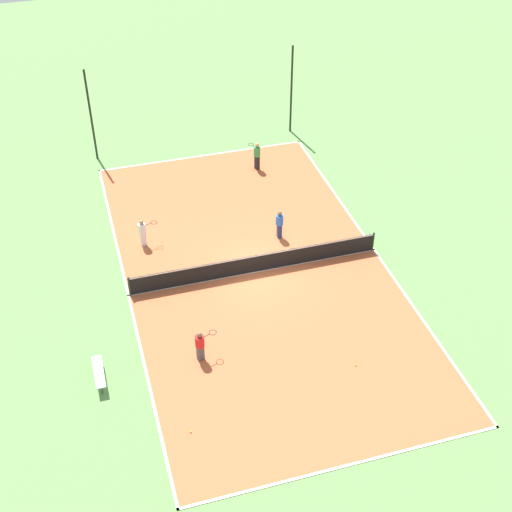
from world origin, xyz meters
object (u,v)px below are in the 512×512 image
at_px(player_coach_red, 200,344).
at_px(fence_post_back_left, 91,116).
at_px(tennis_net, 256,263).
at_px(tennis_ball_left_sideline, 356,365).
at_px(bench, 99,372).
at_px(player_near_blue, 279,223).
at_px(player_near_white, 143,231).
at_px(tennis_ball_right_alley, 264,265).
at_px(player_far_green, 257,154).
at_px(tennis_ball_midcourt, 191,432).
at_px(fence_post_back_right, 291,90).

height_order(player_coach_red, fence_post_back_left, fence_post_back_left).
height_order(tennis_net, tennis_ball_left_sideline, tennis_net).
xyz_separation_m(bench, player_near_blue, (9.20, 6.64, 0.45)).
bearing_deg(player_near_white, player_coach_red, -96.27).
xyz_separation_m(player_coach_red, tennis_ball_right_alley, (4.00, 4.83, -0.75)).
distance_m(player_far_green, tennis_ball_right_alley, 8.43).
distance_m(player_coach_red, tennis_ball_left_sideline, 6.00).
distance_m(player_near_white, tennis_ball_right_alley, 5.83).
height_order(player_coach_red, tennis_ball_midcourt, player_coach_red).
bearing_deg(player_far_green, fence_post_back_left, 49.66).
relative_size(bench, player_coach_red, 1.20).
bearing_deg(player_coach_red, tennis_net, 31.42).
xyz_separation_m(bench, fence_post_back_right, (13.05, 16.49, 2.22)).
xyz_separation_m(fence_post_back_left, fence_post_back_right, (11.29, 0.00, 0.00)).
bearing_deg(player_near_white, bench, -123.61).
height_order(tennis_ball_midcourt, tennis_ball_right_alley, same).
xyz_separation_m(player_far_green, tennis_ball_right_alley, (-2.08, -8.12, -0.86)).
relative_size(bench, tennis_ball_right_alley, 24.58).
height_order(tennis_ball_midcourt, tennis_ball_left_sideline, same).
distance_m(tennis_ball_midcourt, tennis_ball_right_alley, 9.64).
xyz_separation_m(player_coach_red, player_near_white, (-0.92, 7.87, 0.01)).
bearing_deg(tennis_ball_left_sideline, player_near_white, 123.34).
relative_size(tennis_ball_midcourt, tennis_ball_left_sideline, 1.00).
distance_m(tennis_ball_midcourt, fence_post_back_right, 22.53).
bearing_deg(tennis_ball_right_alley, player_near_white, 148.31).
xyz_separation_m(tennis_ball_right_alley, fence_post_back_right, (5.18, 11.70, 2.55)).
distance_m(tennis_net, fence_post_back_left, 13.45).
distance_m(tennis_net, tennis_ball_right_alley, 0.73).
height_order(bench, fence_post_back_right, fence_post_back_right).
bearing_deg(player_coach_red, bench, 158.99).
relative_size(player_near_blue, tennis_ball_right_alley, 21.34).
xyz_separation_m(tennis_net, tennis_ball_left_sideline, (2.05, -6.53, -0.45)).
bearing_deg(fence_post_back_left, player_near_white, -82.21).
distance_m(player_far_green, player_coach_red, 14.31).
bearing_deg(tennis_ball_left_sideline, fence_post_back_left, 112.52).
distance_m(bench, player_near_white, 8.38).
relative_size(player_near_blue, tennis_ball_midcourt, 21.34).
relative_size(player_near_blue, fence_post_back_left, 0.28).
relative_size(player_near_white, tennis_ball_right_alley, 20.62).
height_order(player_near_white, fence_post_back_left, fence_post_back_left).
xyz_separation_m(player_coach_red, tennis_ball_left_sideline, (5.59, -2.03, -0.75)).
distance_m(tennis_ball_left_sideline, tennis_ball_right_alley, 7.04).
bearing_deg(bench, fence_post_back_left, -6.12).
relative_size(tennis_ball_midcourt, tennis_ball_right_alley, 1.00).
bearing_deg(player_coach_red, fence_post_back_left, 76.87).
xyz_separation_m(tennis_ball_midcourt, tennis_ball_right_alley, (5.14, 8.16, 0.00)).
relative_size(tennis_ball_midcourt, fence_post_back_right, 0.01).
bearing_deg(player_coach_red, player_far_green, 44.46).
relative_size(tennis_ball_left_sideline, fence_post_back_right, 0.01).
relative_size(tennis_net, fence_post_back_right, 2.17).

